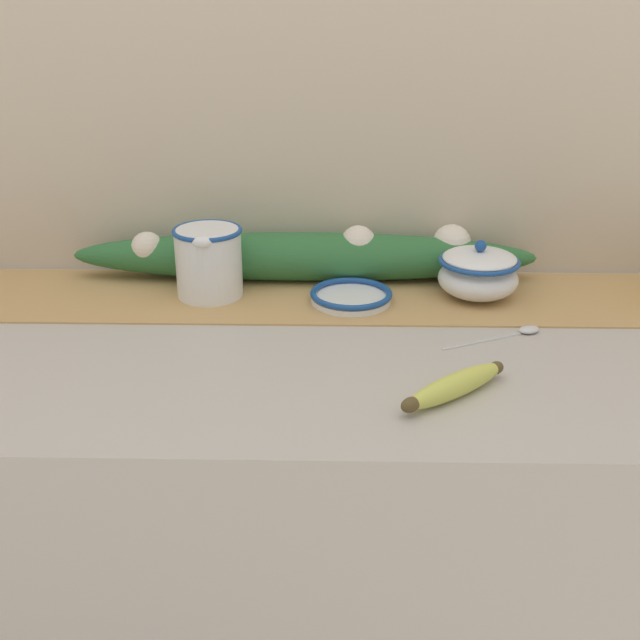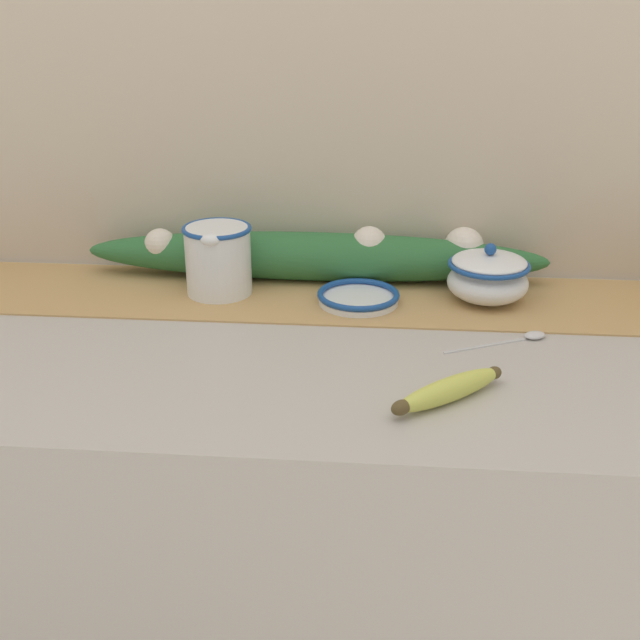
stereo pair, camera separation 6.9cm
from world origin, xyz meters
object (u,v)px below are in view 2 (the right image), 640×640
cream_pitcher (218,257)px  spoon (526,337)px  small_dish (358,297)px  banana (449,390)px  sugar_bowl (488,277)px

cream_pitcher → spoon: size_ratio=0.85×
small_dish → spoon: small_dish is taller
small_dish → banana: banana is taller
sugar_bowl → banana: (-0.08, -0.35, -0.03)m
spoon → sugar_bowl: bearing=81.7°
cream_pitcher → banana: bearing=-43.3°
sugar_bowl → small_dish: sugar_bowl is taller
sugar_bowl → spoon: size_ratio=0.84×
cream_pitcher → banana: size_ratio=0.87×
banana → spoon: size_ratio=0.97×
small_dish → sugar_bowl: bearing=7.2°
small_dish → cream_pitcher: bearing=173.3°
sugar_bowl → small_dish: size_ratio=0.98×
spoon → cream_pitcher: bearing=138.1°
sugar_bowl → spoon: bearing=-72.9°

